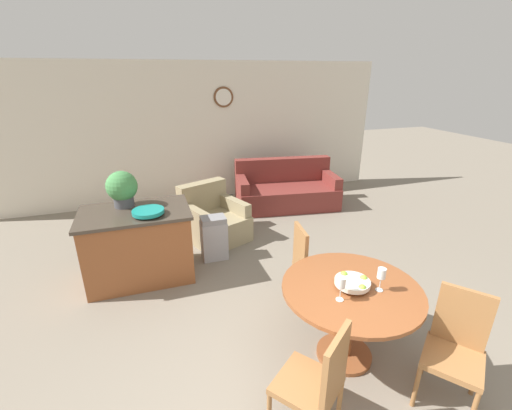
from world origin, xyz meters
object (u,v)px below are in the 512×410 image
(kitchen_island, at_px, (139,244))
(potted_plant, at_px, (122,188))
(trash_bin, at_px, (214,238))
(dining_chair_far_side, at_px, (309,263))
(couch, at_px, (286,191))
(wine_glass_left, at_px, (341,283))
(dining_chair_near_left, at_px, (318,380))
(wine_glass_right, at_px, (382,274))
(dining_chair_near_right, at_px, (456,344))
(dining_table, at_px, (350,304))
(armchair, at_px, (213,221))
(teal_bowl, at_px, (148,212))
(fruit_bowl, at_px, (352,282))

(kitchen_island, height_order, potted_plant, potted_plant)
(trash_bin, bearing_deg, dining_chair_far_side, -59.24)
(trash_bin, distance_m, couch, 2.38)
(wine_glass_left, bearing_deg, dining_chair_far_side, 76.93)
(wine_glass_left, relative_size, couch, 0.11)
(dining_chair_near_left, relative_size, wine_glass_right, 4.46)
(wine_glass_right, bearing_deg, dining_chair_near_right, -53.33)
(dining_chair_far_side, xyz_separation_m, couch, (0.98, 2.92, -0.21))
(dining_table, relative_size, armchair, 1.07)
(kitchen_island, relative_size, teal_bowl, 3.54)
(dining_chair_far_side, relative_size, trash_bin, 1.51)
(armchair, bearing_deg, dining_table, -98.92)
(fruit_bowl, height_order, armchair, armchair)
(dining_chair_far_side, bearing_deg, dining_chair_near_right, 27.92)
(dining_chair_near_left, xyz_separation_m, armchair, (-0.03, 3.38, -0.22))
(dining_table, height_order, dining_chair_near_right, dining_chair_near_right)
(dining_table, xyz_separation_m, dining_chair_near_left, (-0.61, -0.57, -0.07))
(wine_glass_right, bearing_deg, trash_bin, 112.86)
(wine_glass_left, bearing_deg, potted_plant, 125.82)
(dining_chair_near_left, distance_m, wine_glass_left, 0.74)
(fruit_bowl, height_order, couch, couch)
(wine_glass_right, relative_size, armchair, 0.19)
(dining_chair_far_side, distance_m, wine_glass_left, 1.06)
(trash_bin, bearing_deg, dining_chair_near_left, -86.79)
(potted_plant, bearing_deg, armchair, 25.93)
(dining_chair_near_right, xyz_separation_m, teal_bowl, (-2.17, 2.44, 0.45))
(teal_bowl, bearing_deg, dining_chair_near_left, -67.58)
(kitchen_island, bearing_deg, dining_chair_near_right, -48.30)
(dining_chair_near_right, bearing_deg, armchair, -17.93)
(dining_chair_near_right, bearing_deg, potted_plant, 3.34)
(trash_bin, bearing_deg, fruit_bowl, -70.58)
(dining_chair_near_left, height_order, dining_chair_far_side, same)
(kitchen_island, distance_m, armchair, 1.39)
(fruit_bowl, height_order, wine_glass_right, wine_glass_right)
(dining_chair_near_left, relative_size, teal_bowl, 2.58)
(potted_plant, bearing_deg, kitchen_island, -61.43)
(trash_bin, relative_size, armchair, 0.56)
(dining_table, height_order, wine_glass_right, wine_glass_right)
(potted_plant, bearing_deg, fruit_bowl, -49.72)
(dining_chair_near_right, distance_m, couch, 4.41)
(teal_bowl, relative_size, armchair, 0.33)
(dining_chair_far_side, distance_m, fruit_bowl, 0.89)
(fruit_bowl, relative_size, potted_plant, 0.67)
(dining_chair_near_right, xyz_separation_m, armchair, (-1.22, 3.43, -0.22))
(dining_chair_near_left, distance_m, armchair, 3.39)
(wine_glass_right, height_order, armchair, wine_glass_right)
(wine_glass_left, distance_m, trash_bin, 2.45)
(kitchen_island, height_order, couch, kitchen_island)
(dining_chair_near_left, distance_m, couch, 4.63)
(fruit_bowl, relative_size, wine_glass_right, 1.41)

